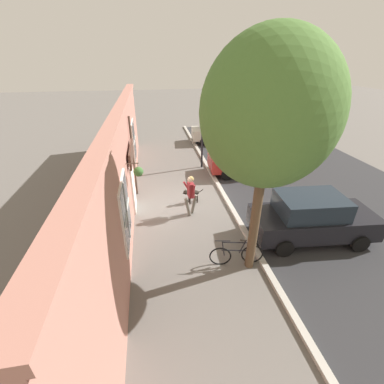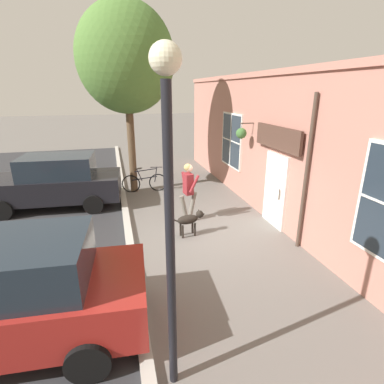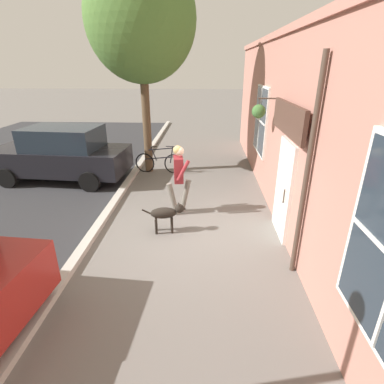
{
  "view_description": "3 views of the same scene",
  "coord_description": "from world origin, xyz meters",
  "px_view_note": "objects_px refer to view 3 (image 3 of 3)",
  "views": [
    {
      "loc": [
        -1.29,
        -10.05,
        5.98
      ],
      "look_at": [
        0.17,
        -1.25,
        1.23
      ],
      "focal_mm": 24.0,
      "sensor_mm": 36.0,
      "label": 1
    },
    {
      "loc": [
        2.2,
        7.16,
        3.76
      ],
      "look_at": [
        0.05,
        -0.98,
        0.89
      ],
      "focal_mm": 28.0,
      "sensor_mm": 36.0,
      "label": 2
    },
    {
      "loc": [
        -0.47,
        5.95,
        3.51
      ],
      "look_at": [
        -0.19,
        -0.07,
        0.96
      ],
      "focal_mm": 28.0,
      "sensor_mm": 36.0,
      "label": 3
    }
  ],
  "objects_px": {
    "parked_car_nearest_curb": "(61,154)",
    "street_tree_by_curb": "(139,22)",
    "leaning_bicycle": "(159,162)",
    "pedestrian_walking": "(179,173)",
    "dog_on_leash": "(166,213)"
  },
  "relations": [
    {
      "from": "parked_car_nearest_curb",
      "to": "street_tree_by_curb",
      "type": "bearing_deg",
      "value": -157.99
    },
    {
      "from": "street_tree_by_curb",
      "to": "leaning_bicycle",
      "type": "xyz_separation_m",
      "value": [
        -0.45,
        0.19,
        -4.33
      ]
    },
    {
      "from": "street_tree_by_curb",
      "to": "parked_car_nearest_curb",
      "type": "height_order",
      "value": "street_tree_by_curb"
    },
    {
      "from": "pedestrian_walking",
      "to": "street_tree_by_curb",
      "type": "distance_m",
      "value": 5.11
    },
    {
      "from": "leaning_bicycle",
      "to": "parked_car_nearest_curb",
      "type": "xyz_separation_m",
      "value": [
        3.04,
        0.86,
        0.5
      ]
    },
    {
      "from": "parked_car_nearest_curb",
      "to": "pedestrian_walking",
      "type": "bearing_deg",
      "value": 150.55
    },
    {
      "from": "street_tree_by_curb",
      "to": "parked_car_nearest_curb",
      "type": "bearing_deg",
      "value": 22.01
    },
    {
      "from": "street_tree_by_curb",
      "to": "parked_car_nearest_curb",
      "type": "distance_m",
      "value": 4.74
    },
    {
      "from": "dog_on_leash",
      "to": "leaning_bicycle",
      "type": "xyz_separation_m",
      "value": [
        0.76,
        -4.09,
        -0.09
      ]
    },
    {
      "from": "pedestrian_walking",
      "to": "dog_on_leash",
      "type": "relative_size",
      "value": 1.79
    },
    {
      "from": "street_tree_by_curb",
      "to": "leaning_bicycle",
      "type": "distance_m",
      "value": 4.36
    },
    {
      "from": "dog_on_leash",
      "to": "parked_car_nearest_curb",
      "type": "bearing_deg",
      "value": -40.39
    },
    {
      "from": "pedestrian_walking",
      "to": "parked_car_nearest_curb",
      "type": "bearing_deg",
      "value": -29.45
    },
    {
      "from": "dog_on_leash",
      "to": "parked_car_nearest_curb",
      "type": "xyz_separation_m",
      "value": [
        3.8,
        -3.23,
        0.41
      ]
    },
    {
      "from": "pedestrian_walking",
      "to": "street_tree_by_curb",
      "type": "relative_size",
      "value": 0.27
    }
  ]
}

